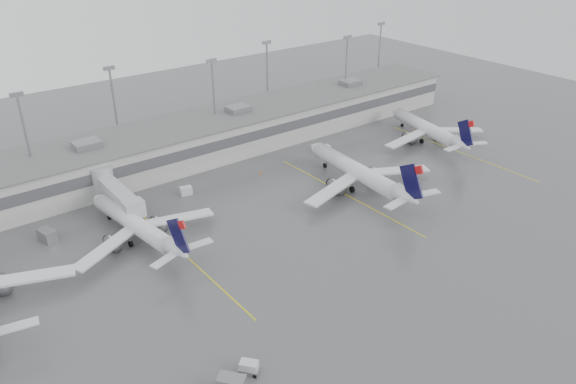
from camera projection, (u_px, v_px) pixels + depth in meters
ground at (369, 287)px, 82.68m from camera, size 260.00×260.00×0.00m
terminal at (181, 143)px, 121.73m from camera, size 152.00×17.00×9.45m
light_masts at (165, 102)px, 122.22m from camera, size 142.40×8.00×20.60m
jet_bridge_right at (112, 191)px, 102.12m from camera, size 4.00×17.20×7.00m
stand_markings at (273, 222)px, 99.63m from camera, size 105.25×40.00×0.01m
jet_mid_left at (138, 226)px, 92.76m from camera, size 26.03×29.35×9.52m
jet_mid_right at (360, 173)px, 110.08m from camera, size 30.03×33.77×10.92m
jet_far_right at (429, 129)px, 132.48m from camera, size 26.44×29.97×9.84m
baggage_tug at (249, 368)px, 67.34m from camera, size 2.78×2.92×1.62m
baggage_cart at (232, 384)px, 64.56m from camera, size 3.45×3.64×2.06m
gse_uld_b at (186, 191)px, 108.84m from camera, size 2.49×1.92×1.59m
gse_uld_c at (324, 150)px, 126.89m from camera, size 2.72×1.99×1.80m
gse_loader at (47, 235)px, 93.77m from camera, size 2.73×3.61×2.01m
cone_b at (118, 246)px, 91.96m from camera, size 0.50×0.50×0.80m
cone_c at (261, 172)px, 117.33m from camera, size 0.43×0.43×0.68m
cone_d at (414, 130)px, 139.03m from camera, size 0.48×0.48×0.76m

